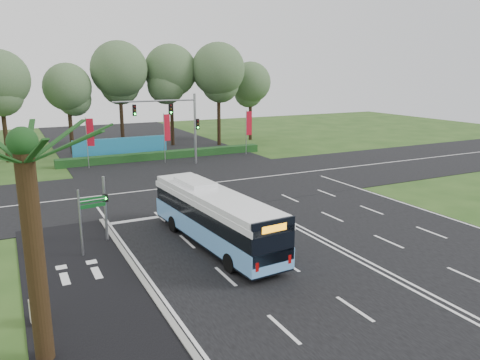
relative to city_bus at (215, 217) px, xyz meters
name	(u,v)px	position (x,y,z in m)	size (l,w,h in m)	color
ground	(289,225)	(5.40, 1.08, -1.59)	(120.00, 120.00, 0.00)	#254517
road_main	(289,225)	(5.40, 1.08, -1.57)	(20.00, 120.00, 0.04)	black
road_cross	(211,183)	(5.40, 13.08, -1.57)	(120.00, 14.00, 0.05)	black
bike_path	(85,285)	(-7.10, -1.92, -1.56)	(5.00, 18.00, 0.06)	black
kerb_strip	(139,274)	(-4.70, -1.92, -1.53)	(0.25, 18.00, 0.12)	gray
city_bus	(215,217)	(0.00, 0.00, 0.00)	(3.13, 11.17, 3.17)	#63A4E6
pedestrian_signal	(105,206)	(-5.07, 3.24, 0.41)	(0.30, 0.43, 3.67)	gray
street_sign	(86,213)	(-6.31, 1.64, 0.64)	(1.36, 0.24, 3.50)	gray
utility_cabinet	(39,312)	(-9.09, -4.42, -1.11)	(0.58, 0.49, 0.97)	#C1B39B
banner_flag_left	(89,136)	(-2.44, 23.92, 1.59)	(0.70, 0.27, 4.91)	gray
banner_flag_mid	(166,131)	(5.02, 23.49, 1.66)	(0.73, 0.23, 5.03)	gray
banner_flag_right	(248,126)	(14.60, 23.91, 1.60)	(0.73, 0.09, 4.93)	gray
palm_tree	(25,167)	(-9.10, -6.92, 4.85)	(3.20, 3.20, 7.65)	#382614
traffic_light_gantry	(178,118)	(5.61, 21.58, 3.07)	(8.41, 0.28, 7.00)	gray
hedge	(165,155)	(5.40, 25.58, -1.19)	(22.00, 1.20, 0.80)	#143714
blue_hoarding	(121,148)	(1.40, 28.08, -0.49)	(10.00, 0.30, 2.20)	teal
eucalyptus_row	(120,75)	(2.72, 32.61, 7.15)	(41.26, 9.09, 12.58)	black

